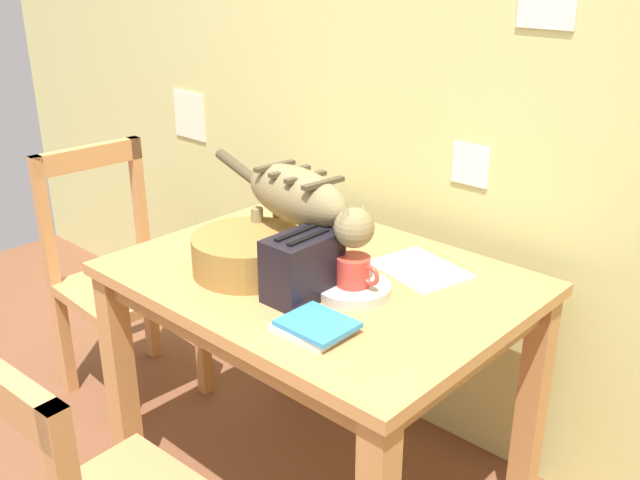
% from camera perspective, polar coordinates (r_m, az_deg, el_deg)
% --- Properties ---
extents(wall_rear, '(5.35, 0.11, 2.50)m').
position_cam_1_polar(wall_rear, '(2.28, 10.62, 12.99)').
color(wall_rear, '#D1D184').
rests_on(wall_rear, ground_plane).
extents(dining_table, '(1.11, 0.83, 0.76)m').
position_cam_1_polar(dining_table, '(2.05, 0.00, -5.17)').
color(dining_table, '#BF844B').
rests_on(dining_table, ground_plane).
extents(cat, '(0.67, 0.19, 0.29)m').
position_cam_1_polar(cat, '(1.96, -1.47, 3.13)').
color(cat, olive).
rests_on(cat, dining_table).
extents(saucer_bowl, '(0.20, 0.20, 0.03)m').
position_cam_1_polar(saucer_bowl, '(1.88, 2.65, -3.92)').
color(saucer_bowl, beige).
rests_on(saucer_bowl, dining_table).
extents(coffee_mug, '(0.13, 0.09, 0.08)m').
position_cam_1_polar(coffee_mug, '(1.86, 2.75, -2.49)').
color(coffee_mug, '#D13D31').
rests_on(coffee_mug, saucer_bowl).
extents(magazine, '(0.29, 0.25, 0.01)m').
position_cam_1_polar(magazine, '(2.04, 7.95, -2.33)').
color(magazine, silver).
rests_on(magazine, dining_table).
extents(book_stack, '(0.18, 0.15, 0.03)m').
position_cam_1_polar(book_stack, '(1.70, -0.39, -6.89)').
color(book_stack, silver).
rests_on(book_stack, dining_table).
extents(wicker_basket, '(0.31, 0.31, 0.11)m').
position_cam_1_polar(wicker_basket, '(2.00, -5.75, -1.04)').
color(wicker_basket, olive).
rests_on(wicker_basket, dining_table).
extents(toaster, '(0.12, 0.20, 0.18)m').
position_cam_1_polar(toaster, '(1.84, -1.42, -2.14)').
color(toaster, black).
rests_on(toaster, dining_table).
extents(wooden_chair_near, '(0.45, 0.45, 0.94)m').
position_cam_1_polar(wooden_chair_near, '(2.75, -15.61, -3.08)').
color(wooden_chair_near, tan).
rests_on(wooden_chair_near, ground_plane).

